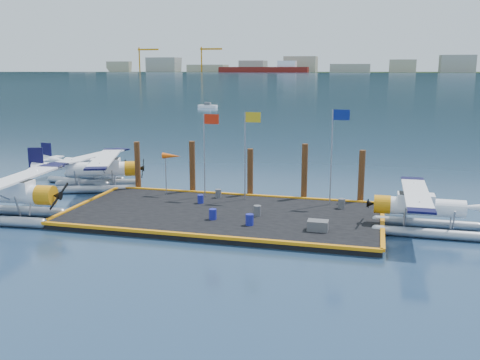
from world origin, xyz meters
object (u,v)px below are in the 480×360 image
(seaplane_b, at_px, (101,171))
(windsock, at_px, (171,157))
(drum_4, at_px, (342,204))
(drum_1, at_px, (250,220))
(flagpole_red, at_px, (207,142))
(drum_2, at_px, (257,211))
(crate, at_px, (318,226))
(drum_3, at_px, (213,214))
(drum_5, at_px, (218,193))
(seaplane_a, at_px, (8,196))
(seaplane_d, at_px, (422,209))
(flagpole_yellow, at_px, (248,142))
(piling_4, at_px, (361,179))
(piling_2, at_px, (250,174))
(drum_0, at_px, (201,199))
(seaplane_c, at_px, (89,167))
(piling_3, at_px, (304,174))
(flagpole_blue, at_px, (335,143))
(piling_1, at_px, (192,169))
(piling_0, at_px, (138,167))

(seaplane_b, bearing_deg, windsock, 56.15)
(drum_4, bearing_deg, drum_1, -133.88)
(flagpole_red, bearing_deg, drum_2, -41.40)
(drum_4, xyz_separation_m, flagpole_red, (-9.65, 0.85, 3.66))
(crate, bearing_deg, seaplane_b, 156.53)
(drum_2, relative_size, flagpole_red, 0.11)
(drum_4, bearing_deg, crate, -100.52)
(drum_3, xyz_separation_m, drum_5, (-1.28, 5.44, -0.02))
(drum_4, bearing_deg, drum_5, 174.74)
(seaplane_a, relative_size, seaplane_d, 1.14)
(drum_1, xyz_separation_m, flagpole_yellow, (-1.60, 6.11, 3.78))
(seaplane_b, relative_size, piling_4, 2.42)
(piling_4, bearing_deg, piling_2, 180.00)
(drum_0, xyz_separation_m, drum_1, (4.51, -4.25, 0.04))
(seaplane_c, distance_m, piling_3, 18.63)
(seaplane_c, relative_size, drum_5, 14.62)
(drum_5, bearing_deg, flagpole_blue, 0.29)
(crate, height_order, piling_2, piling_2)
(flagpole_red, distance_m, piling_4, 11.17)
(piling_4, bearing_deg, seaplane_b, 179.72)
(crate, distance_m, piling_1, 13.03)
(drum_4, xyz_separation_m, piling_1, (-11.35, 2.45, 1.37))
(drum_4, distance_m, flagpole_blue, 4.10)
(drum_4, bearing_deg, seaplane_d, -30.67)
(seaplane_d, distance_m, crate, 6.37)
(drum_1, distance_m, drum_5, 7.14)
(windsock, height_order, piling_1, piling_1)
(drum_2, distance_m, windsock, 8.74)
(windsock, bearing_deg, seaplane_d, -12.21)
(flagpole_red, bearing_deg, flagpole_yellow, 0.00)
(seaplane_c, bearing_deg, drum_5, 82.22)
(seaplane_a, height_order, flagpole_blue, flagpole_blue)
(seaplane_c, height_order, seaplane_d, seaplane_d)
(seaplane_a, relative_size, piling_4, 2.59)
(seaplane_a, xyz_separation_m, flagpole_blue, (19.80, 7.68, 3.09))
(drum_1, bearing_deg, seaplane_a, -174.19)
(crate, xyz_separation_m, piling_4, (2.14, 7.77, 1.30))
(drum_4, height_order, flagpole_yellow, flagpole_yellow)
(seaplane_c, relative_size, seaplane_d, 0.99)
(drum_2, height_order, piling_3, piling_3)
(crate, bearing_deg, drum_3, 174.01)
(piling_4, bearing_deg, drum_3, -140.82)
(seaplane_b, xyz_separation_m, drum_1, (14.06, -7.81, -0.78))
(drum_3, bearing_deg, flagpole_red, 110.95)
(piling_0, xyz_separation_m, piling_3, (13.00, 0.00, 0.15))
(drum_2, bearing_deg, piling_0, 152.37)
(seaplane_c, distance_m, crate, 22.65)
(seaplane_d, xyz_separation_m, drum_5, (-13.67, 3.69, -0.70))
(drum_0, distance_m, drum_4, 9.61)
(drum_5, height_order, piling_2, piling_2)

